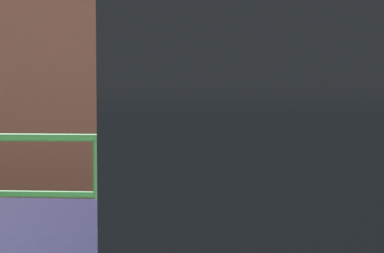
# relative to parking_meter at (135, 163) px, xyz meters

# --- Properties ---
(parking_meter) EXTENTS (0.16, 0.17, 1.43)m
(parking_meter) POSITION_rel_parking_meter_xyz_m (0.00, 0.00, 0.00)
(parking_meter) COLOR slate
(parking_meter) RESTS_ON sidewalk_curb
(pedestrian_at_meter) EXTENTS (0.62, 0.44, 1.67)m
(pedestrian_at_meter) POSITION_rel_parking_meter_xyz_m (0.53, -0.02, -0.07)
(pedestrian_at_meter) COLOR slate
(pedestrian_at_meter) RESTS_ON sidewalk_curb
(background_railing) EXTENTS (24.06, 0.06, 1.01)m
(background_railing) POSITION_rel_parking_meter_xyz_m (0.29, 2.11, -0.30)
(background_railing) COLOR #2D7A38
(background_railing) RESTS_ON sidewalk_curb
(backdrop_wall) EXTENTS (32.00, 0.50, 3.60)m
(backdrop_wall) POSITION_rel_parking_meter_xyz_m (0.29, 5.01, 0.65)
(backdrop_wall) COLOR brown
(backdrop_wall) RESTS_ON ground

